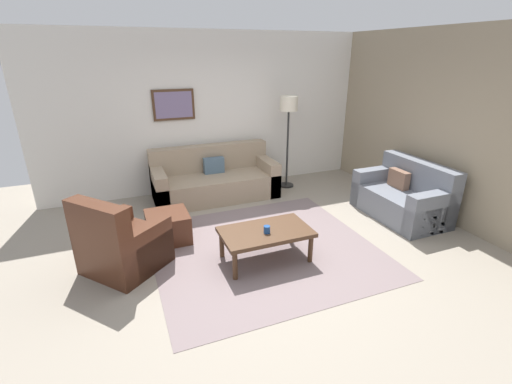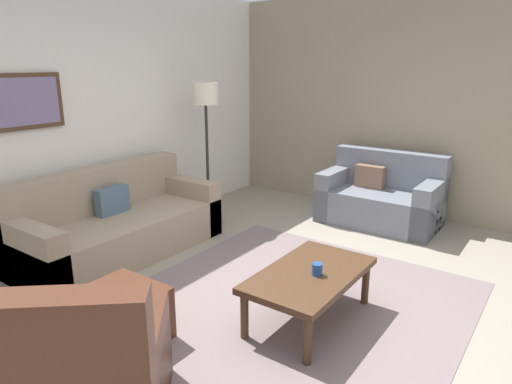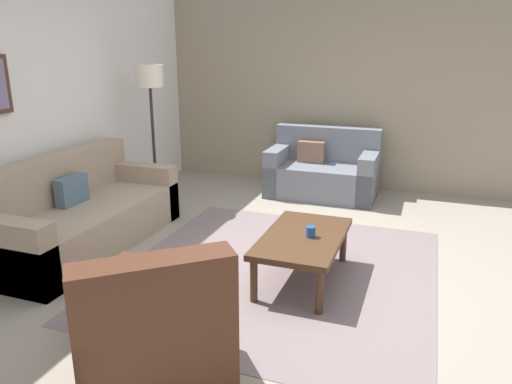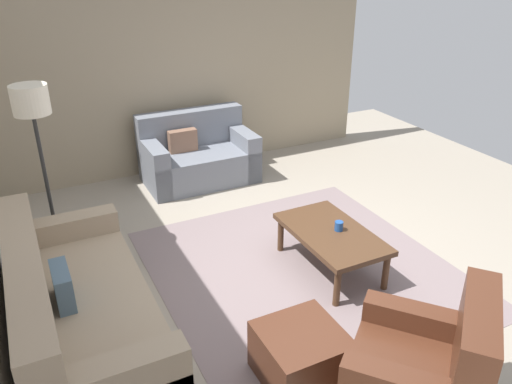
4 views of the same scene
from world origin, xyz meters
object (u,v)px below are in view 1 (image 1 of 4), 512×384
armchair_leather (120,247)px  ottoman (168,227)px  cup (267,229)px  coffee_table (266,234)px  couch_main (214,180)px  lamp_standing (289,113)px  couch_loveseat (405,198)px  framed_artwork (174,105)px

armchair_leather → ottoman: (0.63, 0.53, -0.11)m
cup → coffee_table: bearing=77.3°
couch_main → cup: (-0.00, -2.39, 0.16)m
coffee_table → cup: (-0.01, -0.07, 0.10)m
couch_main → ottoman: couch_main is taller
armchair_leather → cup: size_ratio=12.61×
armchair_leather → ottoman: size_ratio=2.01×
couch_main → coffee_table: 2.32m
armchair_leather → lamp_standing: bearing=30.8°
couch_main → coffee_table: bearing=-89.7°
couch_loveseat → ottoman: 3.65m
couch_loveseat → armchair_leather: 4.23m
armchair_leather → ottoman: armchair_leather is taller
framed_artwork → coffee_table: bearing=-78.7°
couch_main → couch_loveseat: 3.22m
cup → armchair_leather: bearing=163.7°
lamp_standing → couch_loveseat: bearing=-59.1°
couch_main → framed_artwork: size_ratio=3.02×
lamp_standing → framed_artwork: (-1.97, 0.48, 0.18)m
couch_loveseat → framed_artwork: size_ratio=1.98×
cup → lamp_standing: bearing=58.5°
ottoman → cup: 1.48m
couch_loveseat → coffee_table: bearing=-171.6°
ottoman → framed_artwork: framed_artwork is taller
armchair_leather → lamp_standing: (3.10, 1.85, 1.10)m
cup → couch_loveseat: bearing=9.8°
couch_main → cup: bearing=-90.0°
couch_main → ottoman: (-1.03, -1.37, -0.10)m
cup → lamp_standing: (1.43, 2.33, 0.95)m
couch_loveseat → couch_main: bearing=142.8°
ottoman → framed_artwork: (0.50, 1.79, 1.39)m
couch_loveseat → armchair_leather: (-4.23, 0.05, 0.00)m
ottoman → framed_artwork: size_ratio=0.79×
armchair_leather → lamp_standing: 3.77m
lamp_standing → framed_artwork: bearing=166.2°
framed_artwork → armchair_leather: bearing=-115.9°
armchair_leather → coffee_table: 1.73m
couch_main → lamp_standing: (1.43, -0.06, 1.11)m
armchair_leather → framed_artwork: framed_artwork is taller
couch_loveseat → coffee_table: couch_loveseat is taller
coffee_table → cup: cup is taller
couch_main → ottoman: bearing=-127.1°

